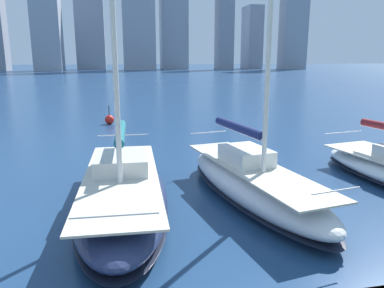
{
  "coord_description": "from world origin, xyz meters",
  "views": [
    {
      "loc": [
        2.05,
        4.16,
        4.91
      ],
      "look_at": [
        -0.36,
        -7.35,
        2.2
      ],
      "focal_mm": 35.0,
      "sensor_mm": 36.0,
      "label": 1
    }
  ],
  "objects": [
    {
      "name": "channel_buoy",
      "position": [
        2.43,
        -24.56,
        0.36
      ],
      "size": [
        0.7,
        0.7,
        1.4
      ],
      "color": "red",
      "rests_on": "ground"
    },
    {
      "name": "sailboat_navy",
      "position": [
        -2.56,
        -7.58,
        0.74
      ],
      "size": [
        3.61,
        8.98,
        13.13
      ],
      "color": "white",
      "rests_on": "ground"
    },
    {
      "name": "city_skyline",
      "position": [
        -7.51,
        -159.2,
        19.78
      ],
      "size": [
        162.66,
        25.15,
        52.16
      ],
      "color": "#9499A3",
      "rests_on": "ground"
    },
    {
      "name": "sailboat_teal",
      "position": [
        1.93,
        -7.63,
        0.69
      ],
      "size": [
        3.34,
        9.52,
        12.24
      ],
      "color": "navy",
      "rests_on": "ground"
    }
  ]
}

